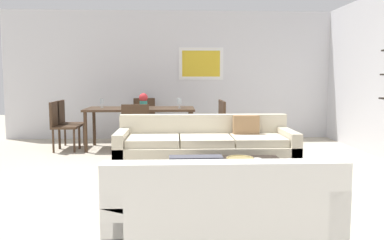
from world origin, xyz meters
name	(u,v)px	position (x,y,z in m)	size (l,w,h in m)	color
ground_plane	(200,180)	(0.00, 0.00, 0.00)	(18.00, 18.00, 0.00)	#BCB29E
back_wall_unit	(204,75)	(0.30, 3.53, 1.35)	(8.40, 0.09, 2.70)	silver
sofa_beige	(206,152)	(0.10, 0.34, 0.29)	(2.38, 0.90, 0.78)	beige
loveseat_white	(219,218)	(0.00, -2.20, 0.29)	(1.57, 0.90, 0.78)	white
coffee_table	(241,182)	(0.38, -0.84, 0.19)	(1.01, 1.02, 0.38)	black
decorative_bowl	(240,160)	(0.38, -0.81, 0.42)	(0.30, 0.30, 0.07)	#99844C
candle_jar	(257,161)	(0.57, -0.81, 0.41)	(0.09, 0.09, 0.06)	silver
apple_on_coffee_table	(213,159)	(0.09, -0.73, 0.42)	(0.09, 0.09, 0.09)	red
dining_table	(140,112)	(-0.95, 2.30, 0.68)	(1.97, 0.86, 0.75)	#422D1E
dining_chair_foot	(136,127)	(-0.95, 1.46, 0.50)	(0.44, 0.44, 0.88)	#422D1E
dining_chair_head	(144,117)	(-0.95, 3.14, 0.50)	(0.44, 0.44, 0.88)	#422D1E
dining_chair_left_near	(61,123)	(-2.34, 2.10, 0.50)	(0.44, 0.44, 0.88)	#422D1E
dining_chair_right_near	(217,122)	(0.44, 2.10, 0.50)	(0.44, 0.44, 0.88)	#422D1E
dining_chair_right_far	(215,120)	(0.44, 2.49, 0.50)	(0.44, 0.44, 0.88)	#422D1E
dining_chair_left_far	(67,120)	(-2.34, 2.49, 0.50)	(0.44, 0.44, 0.88)	#422D1E
wine_glass_right_near	(179,102)	(-0.23, 2.19, 0.87)	(0.08, 0.08, 0.17)	silver
wine_glass_left_far	(102,102)	(-1.67, 2.41, 0.86)	(0.06, 0.06, 0.17)	silver
wine_glass_right_far	(179,101)	(-0.23, 2.41, 0.87)	(0.08, 0.08, 0.17)	silver
centerpiece_vase	(143,100)	(-0.89, 2.31, 0.89)	(0.16, 0.16, 0.27)	teal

